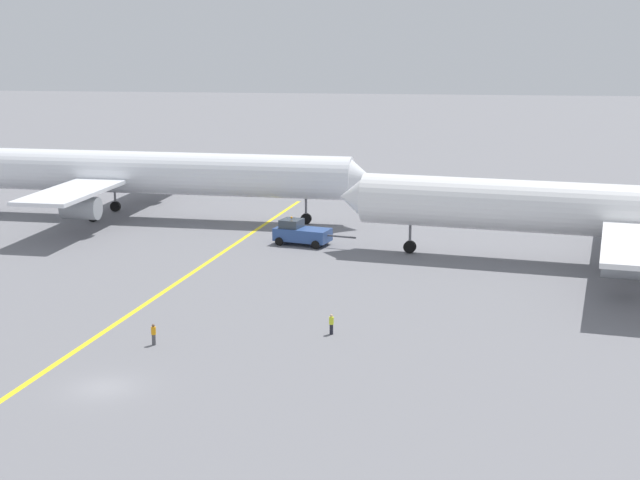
{
  "coord_description": "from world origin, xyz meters",
  "views": [
    {
      "loc": [
        21.67,
        -55.01,
        22.54
      ],
      "look_at": [
        10.34,
        27.97,
        4.0
      ],
      "focal_mm": 52.76,
      "sensor_mm": 36.0,
      "label": 1
    }
  ],
  "objects_px": {
    "airliner_at_gate_left": "(127,173)",
    "ground_crew_ramp_agent_by_cones": "(331,324)",
    "ground_crew_wing_walker_right": "(154,334)",
    "pushback_tug": "(301,233)",
    "airliner_being_pushed": "(617,212)"
  },
  "relations": [
    {
      "from": "airliner_at_gate_left",
      "to": "airliner_being_pushed",
      "type": "xyz_separation_m",
      "value": [
        55.63,
        -18.1,
        -0.09
      ]
    },
    {
      "from": "airliner_at_gate_left",
      "to": "airliner_being_pushed",
      "type": "distance_m",
      "value": 58.5
    },
    {
      "from": "airliner_at_gate_left",
      "to": "ground_crew_wing_walker_right",
      "type": "distance_m",
      "value": 50.53
    },
    {
      "from": "airliner_being_pushed",
      "to": "ground_crew_wing_walker_right",
      "type": "distance_m",
      "value": 47.59
    },
    {
      "from": "airliner_being_pushed",
      "to": "ground_crew_ramp_agent_by_cones",
      "type": "bearing_deg",
      "value": -135.37
    },
    {
      "from": "ground_crew_wing_walker_right",
      "to": "pushback_tug",
      "type": "bearing_deg",
      "value": 80.92
    },
    {
      "from": "airliner_being_pushed",
      "to": "ground_crew_ramp_agent_by_cones",
      "type": "height_order",
      "value": "airliner_being_pushed"
    },
    {
      "from": "airliner_at_gate_left",
      "to": "ground_crew_wing_walker_right",
      "type": "bearing_deg",
      "value": -68.95
    },
    {
      "from": "pushback_tug",
      "to": "ground_crew_ramp_agent_by_cones",
      "type": "height_order",
      "value": "pushback_tug"
    },
    {
      "from": "ground_crew_ramp_agent_by_cones",
      "to": "ground_crew_wing_walker_right",
      "type": "height_order",
      "value": "ground_crew_wing_walker_right"
    },
    {
      "from": "airliner_being_pushed",
      "to": "pushback_tug",
      "type": "height_order",
      "value": "airliner_being_pushed"
    },
    {
      "from": "airliner_at_gate_left",
      "to": "ground_crew_ramp_agent_by_cones",
      "type": "xyz_separation_m",
      "value": [
        30.73,
        -42.67,
        -4.78
      ]
    },
    {
      "from": "pushback_tug",
      "to": "airliner_being_pushed",
      "type": "bearing_deg",
      "value": -10.41
    },
    {
      "from": "airliner_at_gate_left",
      "to": "ground_crew_wing_walker_right",
      "type": "xyz_separation_m",
      "value": [
        18.07,
        -46.95,
        -4.77
      ]
    },
    {
      "from": "airliner_at_gate_left",
      "to": "pushback_tug",
      "type": "relative_size",
      "value": 6.58
    }
  ]
}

